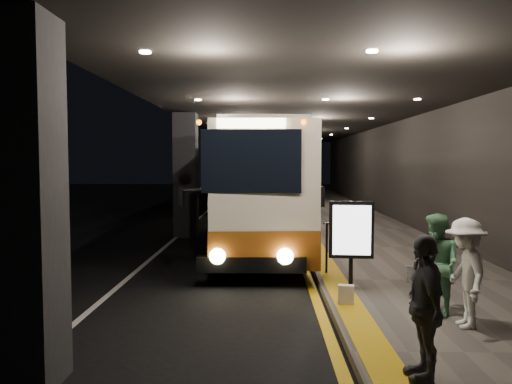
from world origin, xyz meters
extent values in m
plane|color=black|center=(0.00, 0.00, 0.00)|extent=(90.00, 90.00, 0.00)
cube|color=silver|center=(-1.80, 5.00, 0.01)|extent=(0.12, 50.00, 0.01)
cube|color=gold|center=(2.35, 5.00, 0.01)|extent=(0.18, 50.00, 0.01)
cube|color=#514C44|center=(4.75, 5.00, 0.07)|extent=(4.50, 50.00, 0.15)
cube|color=gold|center=(2.85, 5.00, 0.16)|extent=(0.50, 50.00, 0.01)
cube|color=black|center=(7.00, 5.00, 3.00)|extent=(0.10, 50.00, 6.00)
cube|color=black|center=(-1.50, -8.00, 2.20)|extent=(0.80, 0.80, 4.40)
cube|color=black|center=(-1.50, 4.00, 2.20)|extent=(0.80, 0.80, 4.40)
cube|color=black|center=(-1.50, 16.00, 2.20)|extent=(0.80, 0.80, 4.40)
cube|color=black|center=(2.50, 5.00, 4.60)|extent=(9.00, 50.00, 0.40)
cube|color=beige|center=(1.07, 2.22, 1.98)|extent=(2.91, 11.43, 3.21)
cube|color=brown|center=(1.07, 2.22, 0.80)|extent=(2.93, 11.45, 0.85)
cube|color=black|center=(1.07, -3.48, 2.69)|extent=(2.08, 0.16, 1.32)
cube|color=black|center=(1.07, -3.40, 0.52)|extent=(2.32, 0.36, 0.33)
cylinder|color=black|center=(0.01, -1.37, 0.47)|extent=(0.26, 0.94, 0.94)
cylinder|color=black|center=(2.13, -1.37, 0.47)|extent=(0.26, 0.94, 0.94)
cylinder|color=black|center=(0.01, 5.99, 0.47)|extent=(0.26, 0.94, 0.94)
cylinder|color=black|center=(2.13, 5.99, 0.47)|extent=(0.26, 0.94, 0.94)
sphere|color=#FFEAA5|center=(0.36, -3.49, 0.71)|extent=(0.34, 0.34, 0.34)
sphere|color=#FFEAA5|center=(1.78, -3.49, 0.71)|extent=(0.34, 0.34, 0.34)
cube|color=#FFF2BF|center=(1.07, -3.49, 3.47)|extent=(1.42, 0.12, 0.21)
cube|color=beige|center=(0.79, 16.53, 2.24)|extent=(2.72, 12.80, 3.62)
cube|color=brown|center=(0.79, 16.53, 0.91)|extent=(2.74, 12.82, 0.96)
cube|color=black|center=(0.79, 10.10, 3.04)|extent=(2.34, 0.07, 1.49)
cube|color=black|center=(0.79, 10.18, 0.59)|extent=(2.61, 0.26, 0.37)
cylinder|color=black|center=(-0.42, 12.48, 0.53)|extent=(0.30, 1.07, 1.07)
cylinder|color=black|center=(2.00, 12.48, 0.53)|extent=(0.30, 1.07, 1.07)
cylinder|color=black|center=(-0.42, 20.79, 0.53)|extent=(0.30, 1.07, 1.07)
cylinder|color=black|center=(2.00, 20.79, 0.53)|extent=(0.30, 1.07, 1.07)
imported|color=#B4545C|center=(2.80, 0.63, 0.92)|extent=(0.38, 0.57, 1.54)
imported|color=#467F56|center=(4.19, -5.62, 0.99)|extent=(0.74, 0.94, 1.69)
imported|color=silver|center=(4.43, -6.21, 0.99)|extent=(0.57, 1.11, 1.68)
imported|color=#57565C|center=(3.21, -8.08, 1.00)|extent=(0.52, 1.00, 1.70)
cube|color=black|center=(4.48, -3.37, 0.32)|extent=(0.30, 0.19, 0.34)
cube|color=#BDB4B1|center=(2.80, -5.04, 0.32)|extent=(0.30, 0.20, 0.34)
cylinder|color=black|center=(3.00, -4.33, 0.50)|extent=(0.08, 0.08, 0.69)
cube|color=black|center=(3.00, -4.33, 1.39)|extent=(0.85, 0.16, 1.09)
cube|color=white|center=(3.00, -4.39, 1.39)|extent=(0.71, 0.07, 0.94)
cylinder|color=black|center=(2.75, -2.57, 0.72)|extent=(0.05, 0.05, 1.14)
camera|label=1|loc=(1.38, -13.80, 2.69)|focal=35.00mm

